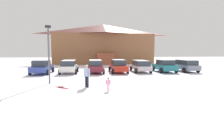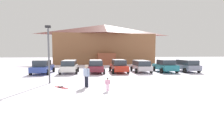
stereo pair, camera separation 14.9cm
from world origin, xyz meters
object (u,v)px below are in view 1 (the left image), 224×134
at_px(parked_maroon_van, 95,66).
at_px(parked_silver_wagon, 140,66).
at_px(pair_of_skis, 61,87).
at_px(skier_child_in_pink_snowsuit, 108,83).
at_px(ski_lodge, 103,44).
at_px(parked_white_suv, 69,66).
at_px(parked_grey_wagon, 186,65).
at_px(parked_blue_hatchback, 42,67).
at_px(parked_red_sedan, 118,66).
at_px(parked_teal_hatchback, 164,66).
at_px(lamp_post, 49,51).
at_px(skier_adult_in_blue_parka, 87,75).

bearing_deg(parked_maroon_van, parked_silver_wagon, 2.57).
bearing_deg(parked_maroon_van, pair_of_skis, -108.33).
relative_size(skier_child_in_pink_snowsuit, pair_of_skis, 0.72).
xyz_separation_m(ski_lodge, parked_white_suv, (-5.97, -18.13, -3.62)).
relative_size(parked_white_suv, parked_silver_wagon, 0.95).
xyz_separation_m(parked_grey_wagon, pair_of_skis, (-15.05, -8.67, -0.85)).
bearing_deg(parked_white_suv, parked_blue_hatchback, -177.78).
bearing_deg(parked_red_sedan, parked_grey_wagon, -1.70).
height_order(ski_lodge, parked_silver_wagon, ski_lodge).
distance_m(parked_blue_hatchback, parked_teal_hatchback, 15.54).
bearing_deg(parked_maroon_van, skier_child_in_pink_snowsuit, -87.79).
bearing_deg(parked_silver_wagon, lamp_post, -145.12).
height_order(parked_maroon_van, lamp_post, lamp_post).
xyz_separation_m(parked_teal_hatchback, skier_adult_in_blue_parka, (-10.13, -8.69, 0.11)).
relative_size(parked_blue_hatchback, skier_child_in_pink_snowsuit, 5.17).
relative_size(parked_maroon_van, parked_teal_hatchback, 0.98).
relative_size(ski_lodge, parked_grey_wagon, 5.17).
bearing_deg(parked_white_suv, parked_grey_wagon, -1.61).
height_order(parked_white_suv, parked_silver_wagon, parked_white_suv).
height_order(ski_lodge, skier_child_in_pink_snowsuit, ski_lodge).
bearing_deg(parked_teal_hatchback, parked_maroon_van, 179.23).
xyz_separation_m(parked_maroon_van, pair_of_skis, (-2.90, -8.76, -0.87)).
bearing_deg(skier_adult_in_blue_parka, ski_lodge, 82.17).
height_order(parked_red_sedan, skier_child_in_pink_snowsuit, parked_red_sedan).
bearing_deg(parked_red_sedan, pair_of_skis, -123.18).
distance_m(ski_lodge, lamp_post, 26.20).
bearing_deg(parked_maroon_van, lamp_post, -121.54).
xyz_separation_m(skier_child_in_pink_snowsuit, lamp_post, (-4.54, 3.51, 2.24)).
relative_size(parked_blue_hatchback, parked_white_suv, 1.08).
distance_m(parked_maroon_van, skier_child_in_pink_snowsuit, 10.28).
xyz_separation_m(parked_silver_wagon, skier_adult_in_blue_parka, (-6.97, -9.08, 0.09)).
bearing_deg(pair_of_skis, skier_child_in_pink_snowsuit, -24.57).
bearing_deg(lamp_post, parked_maroon_van, 58.46).
bearing_deg(parked_maroon_van, skier_adult_in_blue_parka, -96.72).
distance_m(ski_lodge, parked_blue_hatchback, 20.74).
relative_size(parked_white_suv, lamp_post, 0.89).
bearing_deg(parked_teal_hatchback, pair_of_skis, -144.24).
distance_m(parked_silver_wagon, parked_grey_wagon, 6.23).
distance_m(parked_grey_wagon, skier_child_in_pink_snowsuit, 15.55).
height_order(parked_white_suv, lamp_post, lamp_post).
bearing_deg(skier_child_in_pink_snowsuit, lamp_post, 142.31).
distance_m(parked_blue_hatchback, parked_silver_wagon, 12.37).
bearing_deg(lamp_post, parked_red_sedan, 44.37).
distance_m(parked_grey_wagon, lamp_post, 17.70).
height_order(parked_blue_hatchback, pair_of_skis, parked_blue_hatchback).
relative_size(ski_lodge, parked_red_sedan, 4.69).
height_order(parked_silver_wagon, pair_of_skis, parked_silver_wagon).
bearing_deg(parked_grey_wagon, lamp_post, -157.75).
height_order(parked_blue_hatchback, parked_maroon_van, parked_blue_hatchback).
bearing_deg(skier_child_in_pink_snowsuit, parked_grey_wagon, 40.90).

